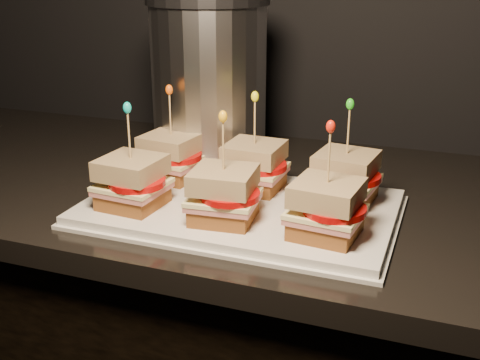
% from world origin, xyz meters
% --- Properties ---
extents(granite_slab, '(2.33, 0.64, 0.04)m').
position_xyz_m(granite_slab, '(-0.44, 1.69, 0.85)').
color(granite_slab, black).
rests_on(granite_slab, cabinet).
extents(platter, '(0.46, 0.28, 0.02)m').
position_xyz_m(platter, '(-0.60, 1.57, 0.87)').
color(platter, white).
rests_on(platter, granite_slab).
extents(platter_rim, '(0.47, 0.30, 0.01)m').
position_xyz_m(platter_rim, '(-0.60, 1.57, 0.87)').
color(platter_rim, white).
rests_on(platter_rim, granite_slab).
extents(sandwich_0_bread_bot, '(0.09, 0.09, 0.02)m').
position_xyz_m(sandwich_0_bread_bot, '(-0.74, 1.63, 0.90)').
color(sandwich_0_bread_bot, '#593017').
rests_on(sandwich_0_bread_bot, platter).
extents(sandwich_0_ham, '(0.10, 0.10, 0.01)m').
position_xyz_m(sandwich_0_ham, '(-0.74, 1.63, 0.91)').
color(sandwich_0_ham, '#BB635C').
rests_on(sandwich_0_ham, sandwich_0_bread_bot).
extents(sandwich_0_cheese, '(0.10, 0.10, 0.01)m').
position_xyz_m(sandwich_0_cheese, '(-0.74, 1.63, 0.92)').
color(sandwich_0_cheese, '#FFF4A7').
rests_on(sandwich_0_cheese, sandwich_0_ham).
extents(sandwich_0_tomato, '(0.08, 0.08, 0.01)m').
position_xyz_m(sandwich_0_tomato, '(-0.73, 1.63, 0.93)').
color(sandwich_0_tomato, '#B10908').
rests_on(sandwich_0_tomato, sandwich_0_cheese).
extents(sandwich_0_bread_top, '(0.10, 0.10, 0.03)m').
position_xyz_m(sandwich_0_bread_top, '(-0.74, 1.63, 0.94)').
color(sandwich_0_bread_top, brown).
rests_on(sandwich_0_bread_top, sandwich_0_tomato).
extents(sandwich_0_pick, '(0.00, 0.00, 0.09)m').
position_xyz_m(sandwich_0_pick, '(-0.74, 1.63, 0.99)').
color(sandwich_0_pick, tan).
rests_on(sandwich_0_pick, sandwich_0_bread_top).
extents(sandwich_0_frill, '(0.01, 0.01, 0.02)m').
position_xyz_m(sandwich_0_frill, '(-0.74, 1.63, 1.03)').
color(sandwich_0_frill, '#F75A09').
rests_on(sandwich_0_frill, sandwich_0_pick).
extents(sandwich_1_bread_bot, '(0.09, 0.09, 0.02)m').
position_xyz_m(sandwich_1_bread_bot, '(-0.60, 1.63, 0.90)').
color(sandwich_1_bread_bot, '#593017').
rests_on(sandwich_1_bread_bot, platter).
extents(sandwich_1_ham, '(0.10, 0.09, 0.01)m').
position_xyz_m(sandwich_1_ham, '(-0.60, 1.63, 0.91)').
color(sandwich_1_ham, '#BB635C').
rests_on(sandwich_1_ham, sandwich_1_bread_bot).
extents(sandwich_1_cheese, '(0.10, 0.09, 0.01)m').
position_xyz_m(sandwich_1_cheese, '(-0.60, 1.63, 0.92)').
color(sandwich_1_cheese, '#FFF4A7').
rests_on(sandwich_1_cheese, sandwich_1_ham).
extents(sandwich_1_tomato, '(0.08, 0.08, 0.01)m').
position_xyz_m(sandwich_1_tomato, '(-0.58, 1.63, 0.93)').
color(sandwich_1_tomato, '#B10908').
rests_on(sandwich_1_tomato, sandwich_1_cheese).
extents(sandwich_1_bread_top, '(0.09, 0.09, 0.03)m').
position_xyz_m(sandwich_1_bread_top, '(-0.60, 1.63, 0.94)').
color(sandwich_1_bread_top, brown).
rests_on(sandwich_1_bread_top, sandwich_1_tomato).
extents(sandwich_1_pick, '(0.00, 0.00, 0.09)m').
position_xyz_m(sandwich_1_pick, '(-0.60, 1.63, 0.99)').
color(sandwich_1_pick, tan).
rests_on(sandwich_1_pick, sandwich_1_bread_top).
extents(sandwich_1_frill, '(0.01, 0.01, 0.02)m').
position_xyz_m(sandwich_1_frill, '(-0.60, 1.63, 1.03)').
color(sandwich_1_frill, '#FAF611').
rests_on(sandwich_1_frill, sandwich_1_pick).
extents(sandwich_2_bread_bot, '(0.09, 0.09, 0.02)m').
position_xyz_m(sandwich_2_bread_bot, '(-0.45, 1.63, 0.90)').
color(sandwich_2_bread_bot, '#593017').
rests_on(sandwich_2_bread_bot, platter).
extents(sandwich_2_ham, '(0.10, 0.10, 0.01)m').
position_xyz_m(sandwich_2_ham, '(-0.45, 1.63, 0.91)').
color(sandwich_2_ham, '#BB635C').
rests_on(sandwich_2_ham, sandwich_2_bread_bot).
extents(sandwich_2_cheese, '(0.10, 0.10, 0.01)m').
position_xyz_m(sandwich_2_cheese, '(-0.45, 1.63, 0.92)').
color(sandwich_2_cheese, '#FFF4A7').
rests_on(sandwich_2_cheese, sandwich_2_ham).
extents(sandwich_2_tomato, '(0.08, 0.08, 0.01)m').
position_xyz_m(sandwich_2_tomato, '(-0.44, 1.63, 0.93)').
color(sandwich_2_tomato, '#B10908').
rests_on(sandwich_2_tomato, sandwich_2_cheese).
extents(sandwich_2_bread_top, '(0.09, 0.09, 0.03)m').
position_xyz_m(sandwich_2_bread_top, '(-0.45, 1.63, 0.94)').
color(sandwich_2_bread_top, brown).
rests_on(sandwich_2_bread_top, sandwich_2_tomato).
extents(sandwich_2_pick, '(0.00, 0.00, 0.09)m').
position_xyz_m(sandwich_2_pick, '(-0.45, 1.63, 0.99)').
color(sandwich_2_pick, tan).
rests_on(sandwich_2_pick, sandwich_2_bread_top).
extents(sandwich_2_frill, '(0.01, 0.01, 0.02)m').
position_xyz_m(sandwich_2_frill, '(-0.45, 1.63, 1.03)').
color(sandwich_2_frill, green).
rests_on(sandwich_2_frill, sandwich_2_pick).
extents(sandwich_3_bread_bot, '(0.09, 0.09, 0.02)m').
position_xyz_m(sandwich_3_bread_bot, '(-0.74, 1.50, 0.90)').
color(sandwich_3_bread_bot, '#593017').
rests_on(sandwich_3_bread_bot, platter).
extents(sandwich_3_ham, '(0.10, 0.10, 0.01)m').
position_xyz_m(sandwich_3_ham, '(-0.74, 1.50, 0.91)').
color(sandwich_3_ham, '#BB635C').
rests_on(sandwich_3_ham, sandwich_3_bread_bot).
extents(sandwich_3_cheese, '(0.10, 0.10, 0.01)m').
position_xyz_m(sandwich_3_cheese, '(-0.74, 1.50, 0.92)').
color(sandwich_3_cheese, '#FFF4A7').
rests_on(sandwich_3_cheese, sandwich_3_ham).
extents(sandwich_3_tomato, '(0.08, 0.08, 0.01)m').
position_xyz_m(sandwich_3_tomato, '(-0.73, 1.50, 0.93)').
color(sandwich_3_tomato, '#B10908').
rests_on(sandwich_3_tomato, sandwich_3_cheese).
extents(sandwich_3_bread_top, '(0.09, 0.09, 0.03)m').
position_xyz_m(sandwich_3_bread_top, '(-0.74, 1.50, 0.94)').
color(sandwich_3_bread_top, brown).
rests_on(sandwich_3_bread_top, sandwich_3_tomato).
extents(sandwich_3_pick, '(0.00, 0.00, 0.09)m').
position_xyz_m(sandwich_3_pick, '(-0.74, 1.50, 0.99)').
color(sandwich_3_pick, tan).
rests_on(sandwich_3_pick, sandwich_3_bread_top).
extents(sandwich_3_frill, '(0.01, 0.01, 0.02)m').
position_xyz_m(sandwich_3_frill, '(-0.74, 1.50, 1.03)').
color(sandwich_3_frill, '#0DBDAD').
rests_on(sandwich_3_frill, sandwich_3_pick).
extents(sandwich_4_bread_bot, '(0.09, 0.09, 0.02)m').
position_xyz_m(sandwich_4_bread_bot, '(-0.60, 1.50, 0.90)').
color(sandwich_4_bread_bot, '#593017').
rests_on(sandwich_4_bread_bot, platter).
extents(sandwich_4_ham, '(0.10, 0.10, 0.01)m').
position_xyz_m(sandwich_4_ham, '(-0.60, 1.50, 0.91)').
color(sandwich_4_ham, '#BB635C').
rests_on(sandwich_4_ham, sandwich_4_bread_bot).
extents(sandwich_4_cheese, '(0.10, 0.10, 0.01)m').
position_xyz_m(sandwich_4_cheese, '(-0.60, 1.50, 0.92)').
color(sandwich_4_cheese, '#FFF4A7').
rests_on(sandwich_4_cheese, sandwich_4_ham).
extents(sandwich_4_tomato, '(0.08, 0.08, 0.01)m').
position_xyz_m(sandwich_4_tomato, '(-0.58, 1.50, 0.93)').
color(sandwich_4_tomato, '#B10908').
rests_on(sandwich_4_tomato, sandwich_4_cheese).
extents(sandwich_4_bread_top, '(0.09, 0.09, 0.03)m').
position_xyz_m(sandwich_4_bread_top, '(-0.60, 1.50, 0.94)').
color(sandwich_4_bread_top, brown).
rests_on(sandwich_4_bread_top, sandwich_4_tomato).
extents(sandwich_4_pick, '(0.00, 0.00, 0.09)m').
position_xyz_m(sandwich_4_pick, '(-0.60, 1.50, 0.99)').
color(sandwich_4_pick, tan).
rests_on(sandwich_4_pick, sandwich_4_bread_top).
extents(sandwich_4_frill, '(0.01, 0.01, 0.02)m').
position_xyz_m(sandwich_4_frill, '(-0.60, 1.50, 1.03)').
color(sandwich_4_frill, '#F8B017').
rests_on(sandwich_4_frill, sandwich_4_pick).
extents(sandwich_5_bread_bot, '(0.09, 0.09, 0.02)m').
position_xyz_m(sandwich_5_bread_bot, '(-0.45, 1.50, 0.90)').
color(sandwich_5_bread_bot, '#593017').
rests_on(sandwich_5_bread_bot, platter).
extents(sandwich_5_ham, '(0.10, 0.10, 0.01)m').
position_xyz_m(sandwich_5_ham, '(-0.45, 1.50, 0.91)').
color(sandwich_5_ham, '#BB635C').
rests_on(sandwich_5_ham, sandwich_5_bread_bot).
extents(sandwich_5_cheese, '(0.10, 0.10, 0.01)m').
position_xyz_m(sandwich_5_cheese, '(-0.45, 1.50, 0.92)').
color(sandwich_5_cheese, '#FFF4A7').
rests_on(sandwich_5_cheese, sandwich_5_ham).
extents(sandwich_5_tomato, '(0.08, 0.08, 0.01)m').
position_xyz_m(sandwich_5_tomato, '(-0.44, 1.50, 0.93)').
color(sandwich_5_tomato, '#B10908').
rests_on(sandwich_5_tomato, sandwich_5_cheese).
extents(sandwich_5_bread_top, '(0.09, 0.09, 0.03)m').
position_xyz_m(sandwich_5_bread_top, '(-0.45, 1.50, 0.94)').
color(sandwich_5_bread_top, brown).
rests_on(sandwich_5_bread_top, sandwich_5_tomato).
extents(sandwich_5_pick, '(0.00, 0.00, 0.09)m').
position_xyz_m(sandwich_5_pick, '(-0.45, 1.50, 0.99)').
color(sandwich_5_pick, tan).
rests_on(sandwich_5_pick, sandwich_5_bread_top).
extents(sandwich_5_frill, '(0.01, 0.01, 0.02)m').
position_xyz_m(sandwich_5_frill, '(-0.45, 1.50, 1.03)').
color(sandwich_5_frill, red).
rests_on(sandwich_5_frill, sandwich_5_pick).
extents(appliance_base, '(0.26, 0.22, 0.03)m').
position_xyz_m(appliance_base, '(-0.72, 1.75, 0.88)').
color(appliance_base, '#262628').
rests_on(appliance_base, granite_slab).
extents(appliance_body, '(0.20, 0.20, 0.26)m').
position_xyz_m(appliance_body, '(-0.72, 1.75, 1.03)').
color(appliance_body, silver).
rests_on(appliance_body, appliance_base).
extents(appliance, '(0.24, 0.20, 0.31)m').
position_xyz_m(appliance, '(-0.72, 1.75, 1.02)').
color(appliance, silver).
rests_on(appliance, granite_slab).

